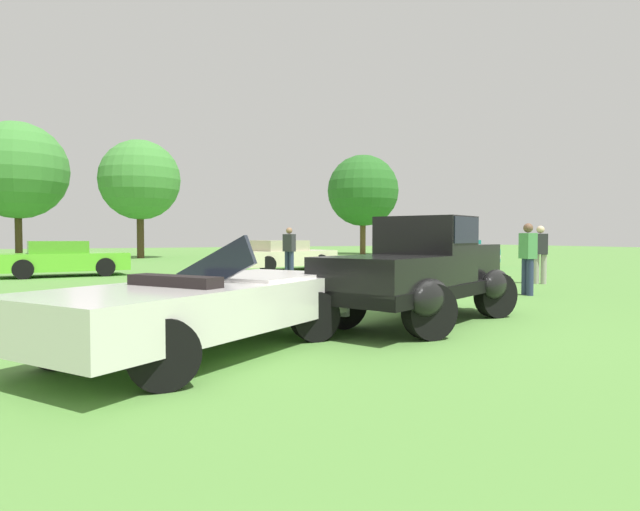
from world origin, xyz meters
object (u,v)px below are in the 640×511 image
Objects in this scene: neighbor_convertible at (207,304)px; show_car_lime at (62,259)px; show_car_teal at (457,254)px; feature_pickup_truck at (423,269)px; spectator_far_side at (528,256)px; show_car_cream at (283,256)px; spectator_near_truck at (540,253)px; spectator_between_cars at (289,250)px; spectator_by_row at (431,254)px.

neighbor_convertible is 1.05× the size of show_car_lime.
neighbor_convertible is at bearing -138.41° from show_car_teal.
feature_pickup_truck is at bearing -131.42° from show_car_teal.
neighbor_convertible is 2.67× the size of spectator_far_side.
show_car_cream is at bearing 65.45° from neighbor_convertible.
spectator_far_side reaches higher than neighbor_convertible.
show_car_lime and show_car_cream have the same top height.
neighbor_convertible is at bearing -169.49° from feature_pickup_truck.
spectator_far_side is (9.97, -11.20, 0.31)m from show_car_lime.
neighbor_convertible is at bearing -155.42° from spectator_near_truck.
spectator_between_cars reaches higher than show_car_teal.
show_car_cream is 2.77× the size of spectator_by_row.
spectator_by_row is (7.08, 5.08, 0.33)m from neighbor_convertible.
spectator_by_row is (3.46, 4.41, 0.05)m from feature_pickup_truck.
show_car_teal is 10.00m from spectator_by_row.
feature_pickup_truck is 0.96× the size of show_car_teal.
show_car_lime is (-1.73, 14.13, 0.02)m from neighbor_convertible.
show_car_cream is at bearing 78.32° from feature_pickup_truck.
show_car_cream is at bearing 99.82° from spectator_far_side.
spectator_near_truck is (7.27, 4.31, 0.05)m from feature_pickup_truck.
show_car_teal is (15.65, -1.77, 0.00)m from show_car_lime.
show_car_lime is 8.08m from show_car_cream.
neighbor_convertible is 15.28m from show_car_cream.
spectator_by_row is (0.73, -8.82, 0.31)m from show_car_cream.
spectator_between_cars is (-8.55, -1.56, 0.31)m from show_car_teal.
show_car_cream is 10.01m from spectator_near_truck.
spectator_near_truck is at bearing 37.84° from spectator_far_side.
neighbor_convertible is 14.24m from show_car_lime.
feature_pickup_truck is 13.51m from show_car_cream.
spectator_between_cars is at bearing 133.42° from spectator_near_truck.
show_car_cream is 11.13m from spectator_far_side.
neighbor_convertible is 12.07m from spectator_between_cars.
spectator_near_truck reaches higher than show_car_teal.
neighbor_convertible is at bearing -114.55° from show_car_cream.
neighbor_convertible is 8.76m from spectator_far_side.
show_car_lime is 15.00m from spectator_far_side.
show_car_lime is 0.92× the size of show_car_cream.
spectator_between_cars reaches higher than show_car_cream.
show_car_lime is 2.54× the size of spectator_near_truck.
spectator_near_truck is at bearing 30.65° from feature_pickup_truck.
show_car_lime is 2.54× the size of spectator_far_side.
neighbor_convertible is 2.67× the size of spectator_between_cars.
show_car_teal is 2.69× the size of spectator_by_row.
feature_pickup_truck reaches higher than spectator_far_side.
spectator_between_cars is at bearing 80.14° from feature_pickup_truck.
show_car_lime is 15.58m from spectator_near_truck.
show_car_teal is at bearing 48.58° from feature_pickup_truck.
feature_pickup_truck is at bearing -99.86° from spectator_between_cars.
show_car_teal is (7.58, -1.54, -0.00)m from show_car_cream.
show_car_teal is at bearing 58.94° from spectator_far_side.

